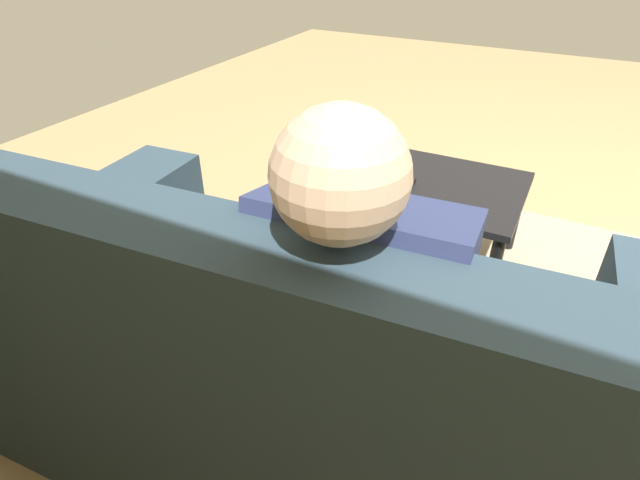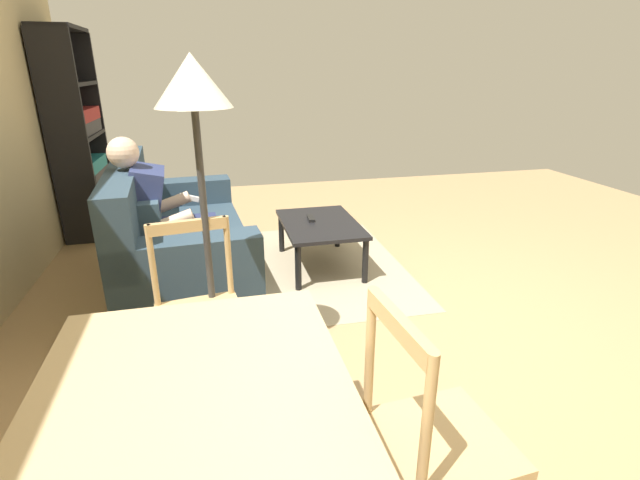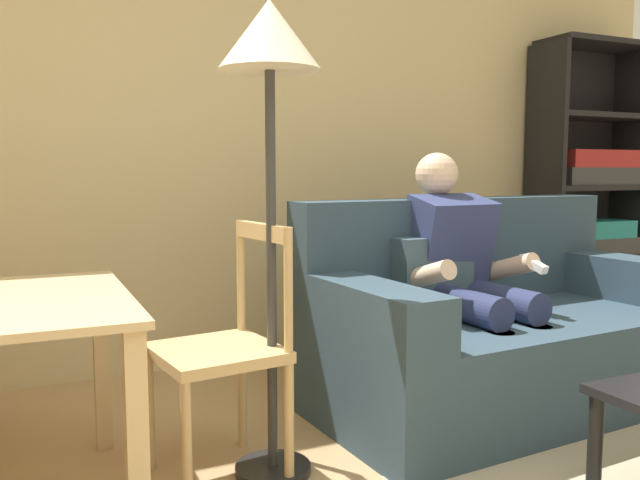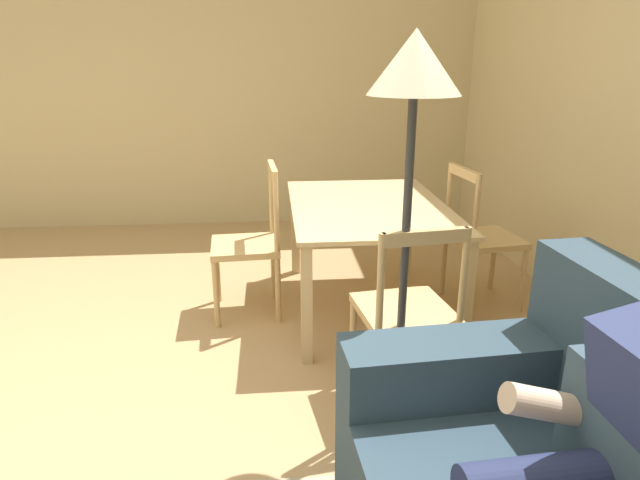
% 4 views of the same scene
% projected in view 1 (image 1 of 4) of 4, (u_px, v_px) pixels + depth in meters
% --- Properties ---
extents(couch, '(1.91, 1.06, 0.97)m').
position_uv_depth(couch, '(312.00, 374.00, 1.39)').
color(couch, '#2D4251').
rests_on(couch, ground_plane).
extents(person_lounging, '(0.61, 0.90, 1.20)m').
position_uv_depth(person_lounging, '(371.00, 324.00, 1.16)').
color(person_lounging, navy).
rests_on(person_lounging, ground_plane).
extents(coffee_table, '(0.91, 0.62, 0.40)m').
position_uv_depth(coffee_table, '(418.00, 190.00, 2.31)').
color(coffee_table, black).
rests_on(coffee_table, ground_plane).
extents(tv_remote, '(0.17, 0.06, 0.02)m').
position_uv_depth(tv_remote, '(396.00, 178.00, 2.26)').
color(tv_remote, black).
rests_on(tv_remote, coffee_table).
extents(area_rug, '(2.02, 1.43, 0.01)m').
position_uv_depth(area_rug, '(411.00, 253.00, 2.50)').
color(area_rug, tan).
rests_on(area_rug, ground_plane).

